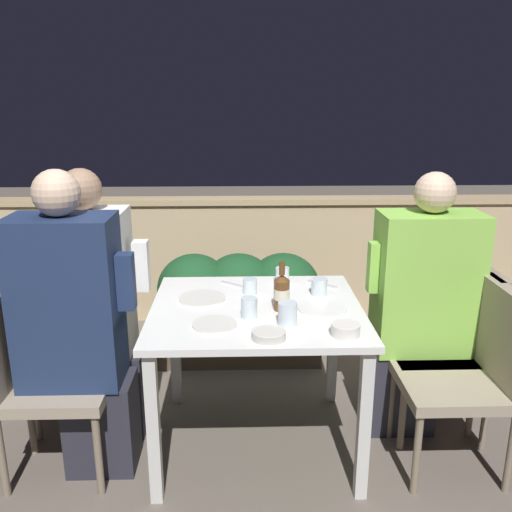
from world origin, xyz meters
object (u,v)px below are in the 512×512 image
Objects in this scene: chair_right_far at (456,334)px; potted_plant at (37,301)px; person_white_polo at (97,306)px; chair_right_near at (476,363)px; person_green_blouse at (418,307)px; chair_left_near at (35,365)px; beer_bottle at (282,292)px; chair_left_far at (59,337)px; person_navy_jumper at (77,328)px.

chair_right_far is 2.41m from potted_plant.
chair_right_near is at bearing -10.61° from person_white_polo.
person_green_blouse is (-0.17, 0.30, 0.14)m from chair_right_near.
chair_right_near is (1.92, -0.04, 0.00)m from chair_left_near.
beer_bottle is at bearing -169.05° from chair_right_far.
chair_left_far is 1.94m from chair_right_far.
chair_right_near reaches higher than potted_plant.
beer_bottle is (0.88, 0.10, 0.12)m from person_navy_jumper.
person_navy_jumper is at bearing -0.00° from chair_left_near.
chair_right_near is (1.91, -0.32, 0.00)m from chair_left_far.
potted_plant is at bearing 128.96° from person_white_polo.
person_green_blouse is at bearing 9.77° from person_navy_jumper.
chair_right_near is 1.22× the size of potted_plant.
potted_plant is at bearing 162.90° from chair_right_far.
chair_left_far is 1.00× the size of chair_right_far.
person_white_polo is 5.96× the size of beer_bottle.
chair_left_near is 0.65× the size of person_green_blouse.
chair_left_far is at bearing 179.47° from person_green_blouse.
person_white_polo is 1.56× the size of chair_right_near.
person_green_blouse is (1.76, 0.27, 0.14)m from chair_left_near.
person_white_polo is at bearing 53.30° from chair_left_near.
beer_bottle is at bearing -31.60° from potted_plant.
person_navy_jumper is 1.60× the size of chair_right_near.
chair_left_far is 1.94m from chair_right_near.
beer_bottle is at bearing 170.89° from chair_right_near.
person_navy_jumper is at bearing 178.79° from chair_right_near.
chair_left_near is at bearing 180.00° from person_navy_jumper.
person_green_blouse reaches higher than chair_right_far.
potted_plant is (-2.27, 1.01, -0.08)m from chair_right_near.
chair_right_far is at bearing -0.53° from person_white_polo.
chair_right_near is (1.73, -0.04, -0.17)m from person_navy_jumper.
chair_right_near is 1.00× the size of chair_right_far.
person_white_polo reaches higher than chair_left_near.
person_white_polo is 1.54m from person_green_blouse.
chair_right_far reaches higher than potted_plant.
chair_left_near is 1.12m from beer_bottle.
person_navy_jumper is 1.15m from potted_plant.
chair_right_far is at bearing 8.68° from person_navy_jumper.
person_white_polo is at bearing 169.39° from chair_right_near.
person_navy_jumper is at bearing -93.02° from person_white_polo.
person_navy_jumper reaches higher than chair_left_near.
chair_right_far is at bearing -0.47° from chair_left_far.
person_white_polo is at bearing -51.04° from potted_plant.
potted_plant is at bearing 109.59° from chair_left_near.
potted_plant is at bearing 119.15° from person_navy_jumper.
person_white_polo reaches higher than chair_right_near.
person_white_polo is 0.90m from beer_bottle.
beer_bottle is at bearing 6.41° from person_navy_jumper.
chair_left_near is 1.97m from chair_right_far.
person_navy_jumper is at bearing -57.25° from chair_left_far.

